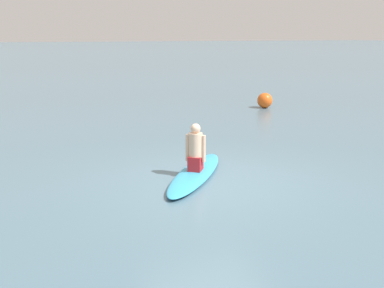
# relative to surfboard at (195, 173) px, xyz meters

# --- Properties ---
(ground_plane) EXTENTS (400.00, 400.00, 0.00)m
(ground_plane) POSITION_rel_surfboard_xyz_m (0.10, -0.54, -0.06)
(ground_plane) COLOR slate
(surfboard) EXTENTS (2.56, 2.81, 0.13)m
(surfboard) POSITION_rel_surfboard_xyz_m (0.00, 0.00, 0.00)
(surfboard) COLOR #339EC6
(surfboard) RESTS_ON ground
(person_paddler) EXTENTS (0.40, 0.40, 0.95)m
(person_paddler) POSITION_rel_surfboard_xyz_m (-0.00, 0.00, 0.50)
(person_paddler) COLOR #A51E23
(person_paddler) RESTS_ON surfboard
(buoy_marker) EXTENTS (0.59, 0.59, 0.59)m
(buoy_marker) POSITION_rel_surfboard_xyz_m (6.37, 6.88, 0.23)
(buoy_marker) COLOR #E55919
(buoy_marker) RESTS_ON ground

